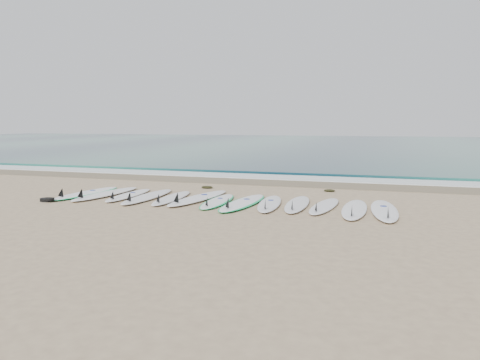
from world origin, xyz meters
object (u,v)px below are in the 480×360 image
(surfboard_12, at_px, (385,210))
(leash_coil, at_px, (47,200))
(surfboard_0, at_px, (86,193))
(surfboard_6, at_px, (217,201))

(surfboard_12, xyz_separation_m, leash_coil, (-8.15, -1.06, -0.01))
(surfboard_0, bearing_deg, surfboard_12, 2.04)
(surfboard_6, relative_size, leash_coil, 5.16)
(surfboard_0, height_order, surfboard_6, surfboard_0)
(surfboard_0, distance_m, leash_coil, 1.25)
(surfboard_12, bearing_deg, surfboard_0, 173.94)
(surfboard_0, relative_size, surfboard_6, 1.13)
(surfboard_12, height_order, leash_coil, surfboard_12)
(surfboard_12, bearing_deg, surfboard_6, 174.28)
(surfboard_12, bearing_deg, leash_coil, -177.46)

